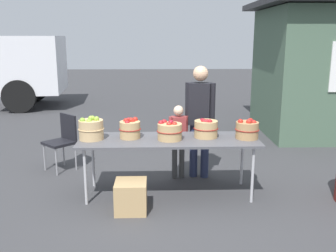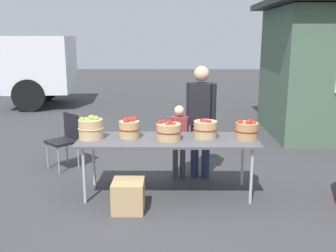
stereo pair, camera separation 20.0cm
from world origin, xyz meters
name	(u,v)px [view 2 (the right image)]	position (x,y,z in m)	size (l,w,h in m)	color
ground_plane	(168,193)	(0.00, 0.00, 0.00)	(40.00, 40.00, 0.00)	#38383A
market_table	(168,142)	(0.00, 0.00, 0.71)	(2.30, 0.76, 0.75)	#4C4C51
apple_basket_green_0	(91,128)	(-0.99, 0.01, 0.89)	(0.33, 0.33, 0.31)	tan
apple_basket_red_0	(129,128)	(-0.50, 0.06, 0.87)	(0.28, 0.28, 0.27)	tan
apple_basket_red_1	(169,131)	(0.01, -0.03, 0.87)	(0.33, 0.33, 0.26)	tan
apple_basket_red_2	(205,129)	(0.49, 0.07, 0.87)	(0.32, 0.32, 0.25)	tan
apple_basket_red_3	(247,130)	(1.01, 0.00, 0.87)	(0.31, 0.31, 0.26)	#A87F51
vendor_adult	(201,113)	(0.47, 0.62, 0.96)	(0.42, 0.29, 1.63)	#262D4C
child_customer	(179,136)	(0.16, 0.58, 0.64)	(0.28, 0.18, 1.08)	#3F3F3F
folding_chair	(66,137)	(-1.60, 1.02, 0.51)	(0.57, 0.57, 0.86)	black
produce_crate	(128,196)	(-0.46, -0.51, 0.19)	(0.37, 0.37, 0.37)	tan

